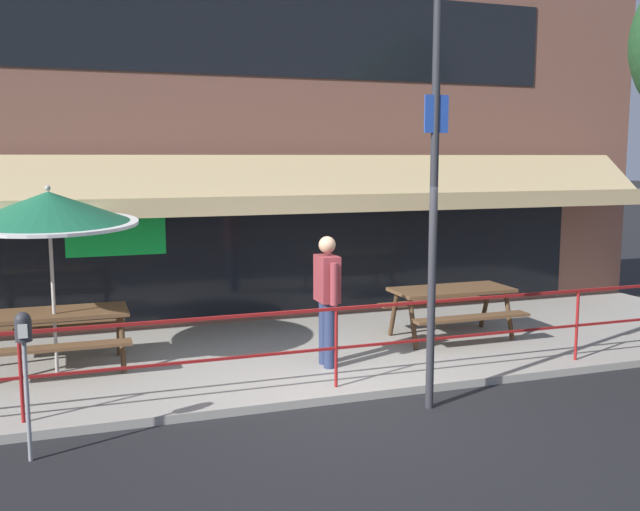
{
  "coord_description": "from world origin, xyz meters",
  "views": [
    {
      "loc": [
        -2.88,
        -7.36,
        2.82
      ],
      "look_at": [
        0.25,
        1.6,
        1.5
      ],
      "focal_mm": 40.0,
      "sensor_mm": 36.0,
      "label": 1
    }
  ],
  "objects_px": {
    "pedestrian_walking": "(327,294)",
    "street_sign_pole": "(434,202)",
    "picnic_table_left": "(55,324)",
    "patio_umbrella_left": "(49,209)",
    "parking_meter_near": "(24,341)",
    "picnic_table_centre": "(451,299)"
  },
  "relations": [
    {
      "from": "picnic_table_left",
      "to": "parking_meter_near",
      "type": "distance_m",
      "value": 2.67
    },
    {
      "from": "patio_umbrella_left",
      "to": "picnic_table_centre",
      "type": "bearing_deg",
      "value": -1.06
    },
    {
      "from": "patio_umbrella_left",
      "to": "picnic_table_left",
      "type": "bearing_deg",
      "value": 90.0
    },
    {
      "from": "picnic_table_left",
      "to": "picnic_table_centre",
      "type": "xyz_separation_m",
      "value": [
        5.6,
        -0.24,
        0.0
      ]
    },
    {
      "from": "picnic_table_centre",
      "to": "parking_meter_near",
      "type": "relative_size",
      "value": 1.27
    },
    {
      "from": "patio_umbrella_left",
      "to": "pedestrian_walking",
      "type": "height_order",
      "value": "patio_umbrella_left"
    },
    {
      "from": "parking_meter_near",
      "to": "street_sign_pole",
      "type": "height_order",
      "value": "street_sign_pole"
    },
    {
      "from": "picnic_table_left",
      "to": "picnic_table_centre",
      "type": "bearing_deg",
      "value": -2.44
    },
    {
      "from": "parking_meter_near",
      "to": "street_sign_pole",
      "type": "bearing_deg",
      "value": 0.54
    },
    {
      "from": "picnic_table_centre",
      "to": "parking_meter_near",
      "type": "xyz_separation_m",
      "value": [
        -5.8,
        -2.38,
        0.44
      ]
    },
    {
      "from": "picnic_table_centre",
      "to": "patio_umbrella_left",
      "type": "height_order",
      "value": "patio_umbrella_left"
    },
    {
      "from": "picnic_table_centre",
      "to": "pedestrian_walking",
      "type": "bearing_deg",
      "value": -161.89
    },
    {
      "from": "pedestrian_walking",
      "to": "picnic_table_left",
      "type": "bearing_deg",
      "value": 163.72
    },
    {
      "from": "pedestrian_walking",
      "to": "street_sign_pole",
      "type": "height_order",
      "value": "street_sign_pole"
    },
    {
      "from": "patio_umbrella_left",
      "to": "parking_meter_near",
      "type": "height_order",
      "value": "patio_umbrella_left"
    },
    {
      "from": "patio_umbrella_left",
      "to": "street_sign_pole",
      "type": "relative_size",
      "value": 0.52
    },
    {
      "from": "patio_umbrella_left",
      "to": "parking_meter_near",
      "type": "relative_size",
      "value": 1.67
    },
    {
      "from": "street_sign_pole",
      "to": "parking_meter_near",
      "type": "bearing_deg",
      "value": -179.46
    },
    {
      "from": "pedestrian_walking",
      "to": "parking_meter_near",
      "type": "distance_m",
      "value": 3.91
    },
    {
      "from": "picnic_table_left",
      "to": "street_sign_pole",
      "type": "height_order",
      "value": "street_sign_pole"
    },
    {
      "from": "pedestrian_walking",
      "to": "street_sign_pole",
      "type": "relative_size",
      "value": 0.38
    },
    {
      "from": "patio_umbrella_left",
      "to": "pedestrian_walking",
      "type": "bearing_deg",
      "value": -14.12
    }
  ]
}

